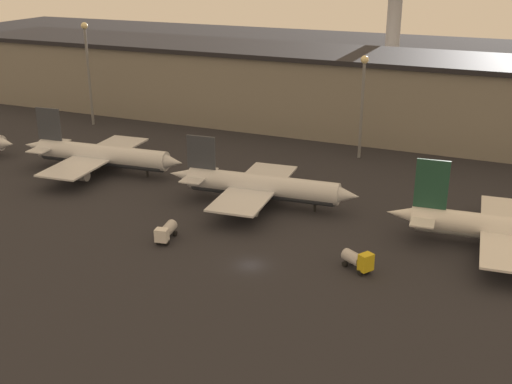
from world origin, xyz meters
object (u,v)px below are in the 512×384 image
object	(u,v)px
airplane_2	(260,186)
service_vehicle_1	(358,260)
service_vehicle_4	(166,231)
control_tower	(394,25)
airplane_1	(100,155)

from	to	relation	value
airplane_2	service_vehicle_1	size ratio (longest dim) A/B	6.94
service_vehicle_4	airplane_2	bearing A→B (deg)	149.26
service_vehicle_4	control_tower	size ratio (longest dim) A/B	0.14
service_vehicle_1	service_vehicle_4	bearing A→B (deg)	-144.40
airplane_2	service_vehicle_1	xyz separation A→B (m)	(24.20, -18.74, -1.96)
airplane_1	airplane_2	world-z (taller)	airplane_1
service_vehicle_1	control_tower	bearing A→B (deg)	131.90
airplane_2	control_tower	distance (m)	102.18
service_vehicle_4	service_vehicle_1	bearing A→B (deg)	84.16
service_vehicle_1	control_tower	xyz separation A→B (m)	(-22.19, 118.90, 22.05)
service_vehicle_4	control_tower	bearing A→B (deg)	165.19
airplane_1	service_vehicle_4	size ratio (longest dim) A/B	6.67
service_vehicle_1	control_tower	size ratio (longest dim) A/B	0.13
airplane_1	airplane_2	distance (m)	39.74
service_vehicle_4	control_tower	distance (m)	123.71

